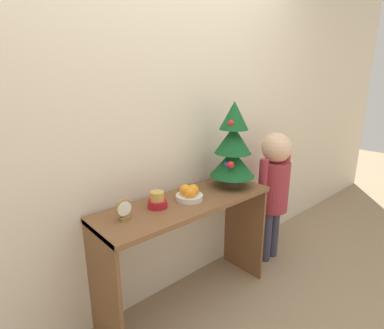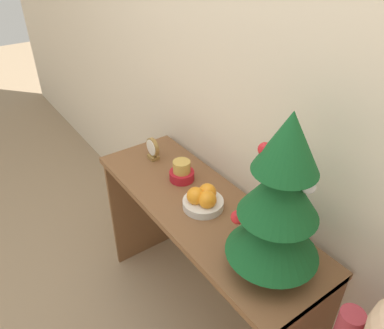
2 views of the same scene
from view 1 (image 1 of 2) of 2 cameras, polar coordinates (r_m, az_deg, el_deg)
name	(u,v)px [view 1 (image 1 of 2)]	position (r m, az deg, el deg)	size (l,w,h in m)	color
ground_plane	(208,319)	(2.18, 3.03, -27.28)	(12.00, 12.00, 0.00)	#997F60
back_wall	(161,119)	(1.95, -5.87, 8.70)	(7.00, 0.05, 2.50)	beige
console_table	(187,226)	(1.96, -0.97, -11.58)	(1.19, 0.41, 0.76)	brown
mini_tree	(233,147)	(2.07, 7.81, 3.32)	(0.31, 0.31, 0.59)	#4C3828
fruit_bowl	(189,194)	(1.88, -0.49, -5.59)	(0.17, 0.17, 0.10)	silver
singing_bowl	(158,201)	(1.79, -6.59, -6.90)	(0.11, 0.11, 0.10)	#AD1923
desk_clock	(124,210)	(1.65, -12.86, -8.49)	(0.10, 0.04, 0.12)	olive
child_figure	(274,182)	(2.52, 15.35, -3.26)	(0.38, 0.24, 1.09)	#38384C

